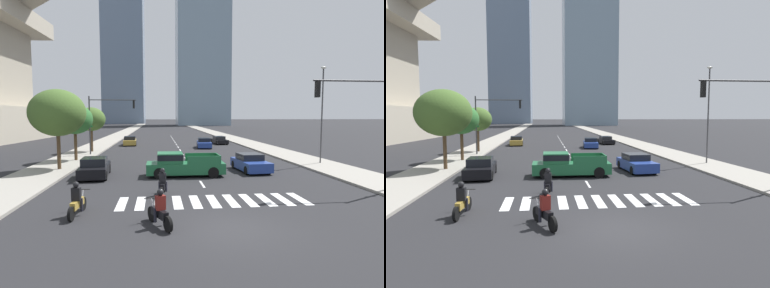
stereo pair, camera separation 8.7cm
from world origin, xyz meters
TOP-DOWN VIEW (x-y plane):
  - ground_plane at (0.00, 0.00)m, footprint 800.00×800.00m
  - sidewalk_east at (11.18, 30.00)m, footprint 4.00×260.00m
  - sidewalk_west at (-11.18, 30.00)m, footprint 4.00×260.00m
  - crosswalk_near at (0.00, 3.99)m, footprint 9.45×2.48m
  - lane_divider_center at (0.00, 31.99)m, footprint 0.14×50.00m
  - motorcycle_lead at (-2.69, 0.61)m, footprint 1.10×1.93m
  - motorcycle_trailing at (-6.18, 2.34)m, footprint 0.70×2.16m
  - motorcycle_third at (-2.49, 5.47)m, footprint 0.70×2.05m
  - pickup_truck at (-1.08, 10.87)m, footprint 5.47×2.10m
  - sedan_blue_0 at (3.42, 30.68)m, footprint 2.18×4.38m
  - sedan_blue_1 at (4.37, 12.37)m, footprint 2.25×4.40m
  - sedan_black_2 at (-7.15, 11.21)m, footprint 2.13×4.47m
  - sedan_black_3 at (6.59, 36.31)m, footprint 2.07×4.41m
  - sedan_gold_4 at (-6.81, 35.41)m, footprint 2.06×4.31m
  - traffic_signal_near at (8.58, 4.97)m, footprint 5.03×0.28m
  - traffic_signal_far at (-8.17, 23.56)m, footprint 5.23×0.28m
  - street_lamp_east at (11.48, 14.98)m, footprint 0.50×0.24m
  - street_tree_nearest at (-10.38, 14.02)m, footprint 4.23×4.23m
  - street_tree_second at (-10.38, 19.10)m, footprint 3.24×3.24m
  - street_tree_third at (-10.38, 26.38)m, footprint 3.22×3.22m
  - office_tower_left_skyline at (-21.41, 176.15)m, footprint 22.17×27.72m
  - office_tower_center_skyline at (17.73, 137.04)m, footprint 23.47×20.81m

SIDE VIEW (x-z plane):
  - ground_plane at x=0.00m, z-range 0.00..0.00m
  - lane_divider_center at x=0.00m, z-range 0.00..0.01m
  - crosswalk_near at x=0.00m, z-range 0.00..0.01m
  - sidewalk_east at x=11.18m, z-range 0.00..0.15m
  - sidewalk_west at x=-11.18m, z-range 0.00..0.15m
  - sedan_black_3 at x=6.59m, z-range -0.04..1.13m
  - motorcycle_trailing at x=-6.18m, z-range -0.16..1.33m
  - motorcycle_lead at x=-2.69m, z-range -0.16..1.33m
  - motorcycle_third at x=-2.49m, z-range -0.16..1.33m
  - sedan_blue_0 at x=3.42m, z-range -0.05..1.26m
  - sedan_gold_4 at x=-6.81m, z-range -0.05..1.27m
  - sedan_blue_1 at x=4.37m, z-range -0.05..1.29m
  - sedan_black_2 at x=-7.15m, z-range -0.06..1.32m
  - pickup_truck at x=-1.08m, z-range -0.02..1.65m
  - street_tree_third at x=-10.38m, z-range 1.32..6.42m
  - street_tree_second at x=-10.38m, z-range 1.35..6.53m
  - traffic_signal_far at x=-8.17m, z-range 1.33..7.54m
  - street_tree_nearest at x=-10.38m, z-range 1.42..7.57m
  - traffic_signal_near at x=8.58m, z-range 1.34..7.73m
  - street_lamp_east at x=11.48m, z-range 0.76..9.11m
  - office_tower_left_skyline at x=-21.41m, z-range -0.53..76.79m
  - office_tower_center_skyline at x=17.73m, z-range -3.92..87.77m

